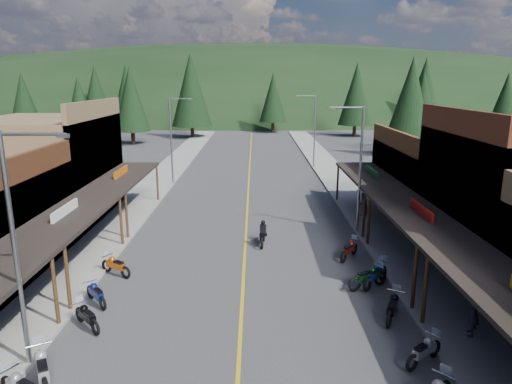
{
  "coord_description": "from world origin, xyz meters",
  "views": [
    {
      "loc": [
        0.55,
        -19.69,
        9.46
      ],
      "look_at": [
        0.64,
        6.72,
        3.0
      ],
      "focal_mm": 32.0,
      "sensor_mm": 36.0,
      "label": 1
    }
  ],
  "objects_px": {
    "pine_3": "(273,97)",
    "bike_west_5": "(42,367)",
    "pine_2": "(191,90)",
    "pine_6": "(506,98)",
    "streetlight_1": "(172,137)",
    "bike_east_8": "(376,273)",
    "pine_4": "(356,94)",
    "pine_5": "(424,88)",
    "pedestrian_east_a": "(473,312)",
    "streetlight_0": "(18,243)",
    "pine_7": "(96,92)",
    "streetlight_3": "(313,128)",
    "pine_1": "(127,93)",
    "shop_west_3": "(47,169)",
    "streetlight_2": "(358,164)",
    "pine_0": "(23,98)",
    "pine_9": "(422,103)",
    "bike_east_5": "(424,350)",
    "rider_on_bike": "(263,235)",
    "shop_east_3": "(443,183)",
    "pine_8": "(80,108)",
    "pedestrian_east_b": "(363,204)",
    "bike_east_9": "(349,249)",
    "bike_east_7": "(368,276)",
    "bike_east_6": "(393,306)",
    "pine_11": "(411,99)",
    "bike_west_7": "(96,293)",
    "bike_west_8": "(116,265)",
    "pine_10": "(131,99)",
    "bike_west_6": "(87,316)"
  },
  "relations": [
    {
      "from": "pine_3",
      "to": "bike_west_5",
      "type": "bearing_deg",
      "value": -97.94
    },
    {
      "from": "pine_2",
      "to": "pine_6",
      "type": "relative_size",
      "value": 1.27
    },
    {
      "from": "streetlight_1",
      "to": "bike_east_8",
      "type": "height_order",
      "value": "streetlight_1"
    },
    {
      "from": "pine_4",
      "to": "pine_5",
      "type": "distance_m",
      "value": 20.01
    },
    {
      "from": "pedestrian_east_a",
      "to": "pine_5",
      "type": "bearing_deg",
      "value": 179.5
    },
    {
      "from": "streetlight_0",
      "to": "pine_7",
      "type": "height_order",
      "value": "pine_7"
    },
    {
      "from": "streetlight_3",
      "to": "pine_5",
      "type": "relative_size",
      "value": 0.57
    },
    {
      "from": "pine_7",
      "to": "pine_1",
      "type": "bearing_deg",
      "value": -36.87
    },
    {
      "from": "shop_west_3",
      "to": "streetlight_2",
      "type": "height_order",
      "value": "shop_west_3"
    },
    {
      "from": "pine_0",
      "to": "pine_9",
      "type": "relative_size",
      "value": 1.02
    },
    {
      "from": "bike_east_5",
      "to": "rider_on_bike",
      "type": "xyz_separation_m",
      "value": [
        -5.28,
        11.73,
        0.09
      ]
    },
    {
      "from": "shop_east_3",
      "to": "pine_8",
      "type": "relative_size",
      "value": 1.09
    },
    {
      "from": "bike_east_8",
      "to": "pedestrian_east_b",
      "type": "distance_m",
      "value": 11.33
    },
    {
      "from": "pine_3",
      "to": "bike_east_9",
      "type": "distance_m",
      "value": 62.68
    },
    {
      "from": "pine_4",
      "to": "pine_7",
      "type": "distance_m",
      "value": 52.5
    },
    {
      "from": "pine_8",
      "to": "bike_east_9",
      "type": "relative_size",
      "value": 4.97
    },
    {
      "from": "pedestrian_east_a",
      "to": "pine_2",
      "type": "bearing_deg",
      "value": -145.47
    },
    {
      "from": "pedestrian_east_b",
      "to": "shop_west_3",
      "type": "bearing_deg",
      "value": -41.9
    },
    {
      "from": "streetlight_1",
      "to": "bike_east_5",
      "type": "distance_m",
      "value": 31.16
    },
    {
      "from": "pine_9",
      "to": "bike_east_5",
      "type": "xyz_separation_m",
      "value": [
        -17.67,
        -50.91,
        -5.84
      ]
    },
    {
      "from": "shop_east_3",
      "to": "streetlight_1",
      "type": "relative_size",
      "value": 1.36
    },
    {
      "from": "bike_west_5",
      "to": "bike_east_5",
      "type": "bearing_deg",
      "value": -24.27
    },
    {
      "from": "pine_4",
      "to": "bike_east_7",
      "type": "relative_size",
      "value": 5.85
    },
    {
      "from": "streetlight_1",
      "to": "bike_east_6",
      "type": "height_order",
      "value": "streetlight_1"
    },
    {
      "from": "shop_east_3",
      "to": "pine_4",
      "type": "distance_m",
      "value": 49.11
    },
    {
      "from": "pine_11",
      "to": "bike_west_5",
      "type": "bearing_deg",
      "value": -120.19
    },
    {
      "from": "streetlight_0",
      "to": "pine_4",
      "type": "height_order",
      "value": "pine_4"
    },
    {
      "from": "pine_1",
      "to": "bike_east_7",
      "type": "relative_size",
      "value": 5.85
    },
    {
      "from": "pine_4",
      "to": "pine_6",
      "type": "relative_size",
      "value": 1.14
    },
    {
      "from": "streetlight_1",
      "to": "bike_west_7",
      "type": "distance_m",
      "value": 23.91
    },
    {
      "from": "streetlight_2",
      "to": "pine_6",
      "type": "distance_m",
      "value": 68.3
    },
    {
      "from": "pine_2",
      "to": "bike_east_6",
      "type": "bearing_deg",
      "value": -75.14
    },
    {
      "from": "pine_0",
      "to": "bike_east_5",
      "type": "distance_m",
      "value": 82.43
    },
    {
      "from": "shop_west_3",
      "to": "pine_9",
      "type": "xyz_separation_m",
      "value": [
        37.78,
        33.7,
        2.86
      ]
    },
    {
      "from": "bike_west_5",
      "to": "bike_west_8",
      "type": "relative_size",
      "value": 1.16
    },
    {
      "from": "pine_10",
      "to": "bike_west_6",
      "type": "xyz_separation_m",
      "value": [
        12.0,
        -53.56,
        -6.23
      ]
    },
    {
      "from": "shop_west_3",
      "to": "streetlight_3",
      "type": "bearing_deg",
      "value": 42.04
    },
    {
      "from": "streetlight_0",
      "to": "pine_0",
      "type": "distance_m",
      "value": 75.63
    },
    {
      "from": "streetlight_2",
      "to": "pedestrian_east_b",
      "type": "bearing_deg",
      "value": 69.72
    },
    {
      "from": "pine_0",
      "to": "pine_6",
      "type": "relative_size",
      "value": 1.0
    },
    {
      "from": "pine_6",
      "to": "pine_7",
      "type": "xyz_separation_m",
      "value": [
        -78.0,
        12.0,
        0.75
      ]
    },
    {
      "from": "streetlight_2",
      "to": "streetlight_3",
      "type": "relative_size",
      "value": 1.0
    },
    {
      "from": "pine_1",
      "to": "pine_6",
      "type": "bearing_deg",
      "value": -4.9
    },
    {
      "from": "bike_west_8",
      "to": "pine_3",
      "type": "bearing_deg",
      "value": 24.85
    },
    {
      "from": "streetlight_1",
      "to": "bike_east_7",
      "type": "bearing_deg",
      "value": -59.9
    },
    {
      "from": "pine_10",
      "to": "bike_west_6",
      "type": "bearing_deg",
      "value": -77.37
    },
    {
      "from": "streetlight_0",
      "to": "pine_6",
      "type": "xyz_separation_m",
      "value": [
        52.95,
        70.0,
        2.02
      ]
    },
    {
      "from": "bike_east_6",
      "to": "pine_2",
      "type": "bearing_deg",
      "value": 131.23
    },
    {
      "from": "streetlight_0",
      "to": "streetlight_3",
      "type": "xyz_separation_m",
      "value": [
        13.9,
        36.0,
        0.0
      ]
    },
    {
      "from": "pine_0",
      "to": "bike_west_5",
      "type": "height_order",
      "value": "pine_0"
    }
  ]
}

